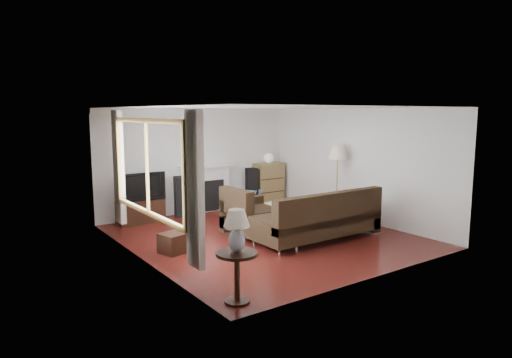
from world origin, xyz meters
TOP-DOWN VIEW (x-y plane):
  - room at (0.00, 0.00)m, footprint 5.10×5.60m
  - window at (-2.45, -0.20)m, footprint 0.12×2.74m
  - curtain_near at (-2.40, -1.72)m, footprint 0.10×0.35m
  - curtain_far at (-2.40, 1.32)m, footprint 0.10×0.35m
  - fireplace at (0.15, 2.64)m, footprint 1.40×0.26m
  - tv_stand at (-1.57, 2.50)m, footprint 1.00×0.45m
  - television at (-1.57, 2.50)m, footprint 1.07×0.14m
  - speaker_left at (-0.58, 2.53)m, footprint 0.33×0.37m
  - speaker_right at (1.42, 2.52)m, footprint 0.38×0.41m
  - bookshelf at (1.97, 2.53)m, footprint 0.79×0.38m
  - globe_lamp at (1.97, 2.53)m, footprint 0.26×0.26m
  - sectional_sofa at (0.65, -0.76)m, footprint 2.78×2.03m
  - coffee_table at (0.59, 0.80)m, footprint 1.13×0.74m
  - footstool at (-1.92, 0.05)m, footprint 0.49×0.49m
  - floor_lamp at (2.19, 0.24)m, footprint 0.56×0.56m
  - side_table at (-2.15, -2.34)m, footprint 0.53×0.53m
  - table_lamp at (-2.15, -2.34)m, footprint 0.33×0.33m

SIDE VIEW (x-z plane):
  - footstool at x=-1.92m, z-range 0.00..0.34m
  - coffee_table at x=0.59m, z-range 0.00..0.41m
  - tv_stand at x=-1.57m, z-range 0.00..0.50m
  - side_table at x=-2.15m, z-range 0.00..0.67m
  - sectional_sofa at x=0.65m, z-range 0.00..0.90m
  - speaker_left at x=-0.58m, z-range 0.00..0.94m
  - speaker_right at x=1.42m, z-range 0.00..0.99m
  - bookshelf at x=1.97m, z-range 0.00..1.09m
  - fireplace at x=0.15m, z-range 0.00..1.15m
  - television at x=-1.57m, z-range 0.50..1.11m
  - floor_lamp at x=2.19m, z-range 0.00..1.69m
  - table_lamp at x=-2.15m, z-range 0.67..1.21m
  - globe_lamp at x=1.97m, z-range 1.09..1.35m
  - room at x=0.00m, z-range -0.02..2.52m
  - curtain_near at x=-2.40m, z-range 0.35..2.45m
  - curtain_far at x=-2.40m, z-range 0.35..2.45m
  - window at x=-2.45m, z-range 0.78..2.32m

